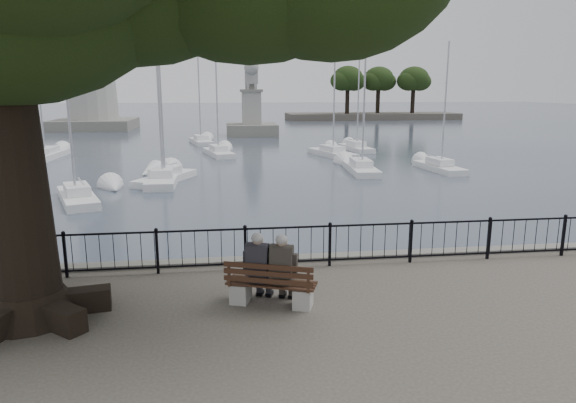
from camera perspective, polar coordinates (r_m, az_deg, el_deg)
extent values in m
cube|color=slate|center=(12.87, -0.29, -8.69)|extent=(200.00, 0.40, 1.20)
plane|color=#333E4D|center=(112.05, -6.73, 9.62)|extent=(260.00, 260.00, 0.00)
cube|color=black|center=(11.94, 0.00, -2.91)|extent=(22.00, 0.04, 0.04)
cube|color=black|center=(12.18, 0.00, -6.68)|extent=(22.00, 0.04, 0.04)
cube|color=gray|center=(10.34, -5.29, -9.99)|extent=(0.47, 0.52, 0.40)
cube|color=gray|center=(10.05, 1.68, -10.62)|extent=(0.47, 0.52, 0.40)
cube|color=black|center=(10.09, -1.87, -9.08)|extent=(1.80, 1.05, 0.04)
cube|color=black|center=(9.75, -2.26, -8.03)|extent=(1.65, 0.63, 0.39)
cube|color=black|center=(10.12, -3.23, -8.32)|extent=(0.43, 0.39, 0.23)
cube|color=black|center=(9.90, -3.42, -6.54)|extent=(0.48, 0.36, 0.58)
sphere|color=tan|center=(9.81, -3.39, -4.22)|extent=(0.22, 0.22, 0.22)
ellipsoid|color=#9D9A9A|center=(9.78, -3.43, -4.07)|extent=(0.23, 0.23, 0.20)
cube|color=black|center=(10.49, -2.79, -9.51)|extent=(0.44, 0.51, 0.44)
cube|color=#292520|center=(10.01, -0.59, -8.54)|extent=(0.43, 0.39, 0.23)
cube|color=#292520|center=(9.79, -0.73, -6.75)|extent=(0.48, 0.36, 0.58)
sphere|color=tan|center=(9.70, -0.69, -4.40)|extent=(0.22, 0.22, 0.22)
ellipsoid|color=#9D9A9A|center=(9.66, -0.72, -4.25)|extent=(0.23, 0.23, 0.20)
cube|color=#292520|center=(10.38, -0.23, -9.73)|extent=(0.44, 0.51, 0.44)
cone|color=black|center=(10.73, -26.69, -10.06)|extent=(1.83, 1.83, 0.54)
cone|color=black|center=(10.06, -28.32, 5.84)|extent=(1.19, 1.19, 6.47)
cube|color=slate|center=(72.96, -20.68, 7.99)|extent=(10.07, 10.07, 1.40)
cone|color=gray|center=(73.26, -21.45, 17.75)|extent=(6.45, 6.45, 24.18)
cube|color=slate|center=(59.20, -4.05, 7.91)|extent=(5.64, 5.64, 1.40)
cube|color=gray|center=(59.07, -4.08, 10.21)|extent=(2.07, 2.44, 3.76)
cube|color=slate|center=(59.03, -4.11, 12.18)|extent=(2.44, 2.81, 0.30)
cube|color=gray|center=(59.31, -4.14, 12.96)|extent=(1.22, 2.07, 1.32)
cube|color=gray|center=(58.39, -4.10, 13.62)|extent=(1.41, 0.94, 1.50)
sphere|color=gray|center=(58.05, -4.09, 14.65)|extent=(1.60, 1.60, 1.60)
cube|color=white|center=(25.89, -22.32, 0.21)|extent=(3.08, 5.21, 0.56)
cube|color=white|center=(25.80, -22.41, 1.30)|extent=(1.68, 2.28, 0.42)
cylinder|color=#B0B0B9|center=(25.14, -23.37, 10.75)|extent=(0.11, 0.11, 8.92)
cube|color=white|center=(30.01, -13.44, 2.36)|extent=(3.37, 5.15, 0.56)
cube|color=white|center=(29.93, -13.49, 3.30)|extent=(1.79, 2.29, 0.42)
cylinder|color=#B0B0B9|center=(29.32, -14.03, 12.68)|extent=(0.11, 0.11, 10.16)
cube|color=white|center=(32.92, 8.09, 3.43)|extent=(1.86, 5.49, 0.60)
cube|color=white|center=(32.85, 8.12, 4.29)|extent=(1.25, 2.27, 0.45)
cylinder|color=#B0B0B9|center=(32.25, 8.51, 12.42)|extent=(0.12, 0.12, 9.70)
cube|color=white|center=(34.62, 16.45, 3.48)|extent=(1.80, 5.03, 0.55)
cube|color=white|center=(34.56, 16.50, 4.30)|extent=(1.18, 2.09, 0.41)
cylinder|color=#B0B0B9|center=(34.02, 17.06, 10.26)|extent=(0.11, 0.11, 7.62)
cube|color=white|center=(43.29, -25.20, 4.50)|extent=(1.88, 5.94, 0.65)
cube|color=white|center=(43.24, -25.26, 5.15)|extent=(1.30, 2.44, 0.49)
cylinder|color=#B0B0B9|center=(42.73, -26.19, 13.59)|extent=(0.13, 0.13, 13.15)
cube|color=white|center=(41.36, -7.74, 5.24)|extent=(2.65, 5.48, 0.59)
cube|color=white|center=(41.30, -7.76, 5.93)|extent=(1.55, 2.34, 0.44)
cylinder|color=#B0B0B9|center=(40.77, -7.96, 12.78)|extent=(0.12, 0.12, 10.25)
cube|color=white|center=(44.74, 7.56, 5.77)|extent=(2.10, 5.25, 0.57)
cube|color=white|center=(44.69, 7.58, 6.41)|extent=(1.31, 2.20, 0.43)
cylinder|color=#B0B0B9|center=(44.19, 7.84, 11.96)|extent=(0.11, 0.11, 9.06)
cube|color=white|center=(50.74, -9.64, 6.47)|extent=(2.60, 5.56, 0.60)
cube|color=white|center=(50.69, -9.66, 7.03)|extent=(1.54, 2.37, 0.45)
cylinder|color=#B0B0B9|center=(50.22, -9.93, 13.91)|extent=(0.12, 0.12, 12.53)
cube|color=white|center=(29.72, -13.65, 2.25)|extent=(1.59, 5.61, 0.62)
cube|color=white|center=(29.64, -13.70, 3.20)|extent=(1.16, 2.29, 0.47)
cylinder|color=#B0B0B9|center=(28.99, -14.29, 13.09)|extent=(0.12, 0.12, 10.58)
cube|color=white|center=(40.65, 4.94, 5.18)|extent=(3.15, 5.82, 0.62)
cube|color=white|center=(40.59, 4.95, 5.88)|extent=(1.77, 2.52, 0.47)
cylinder|color=#B0B0B9|center=(40.04, 5.20, 13.56)|extent=(0.12, 0.12, 11.24)
cube|color=#454037|center=(92.90, 9.29, 9.31)|extent=(30.00, 8.00, 1.20)
cylinder|color=black|center=(89.57, 6.60, 10.88)|extent=(0.70, 0.70, 4.00)
ellipsoid|color=black|center=(89.56, 6.66, 13.44)|extent=(5.20, 5.20, 4.16)
cylinder|color=black|center=(93.10, 9.95, 10.83)|extent=(0.70, 0.70, 4.00)
ellipsoid|color=black|center=(93.09, 10.04, 13.29)|extent=(5.20, 5.20, 4.16)
cylinder|color=black|center=(94.11, 13.68, 10.69)|extent=(0.70, 0.70, 4.00)
ellipsoid|color=black|center=(94.10, 13.81, 13.12)|extent=(5.20, 5.20, 4.16)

